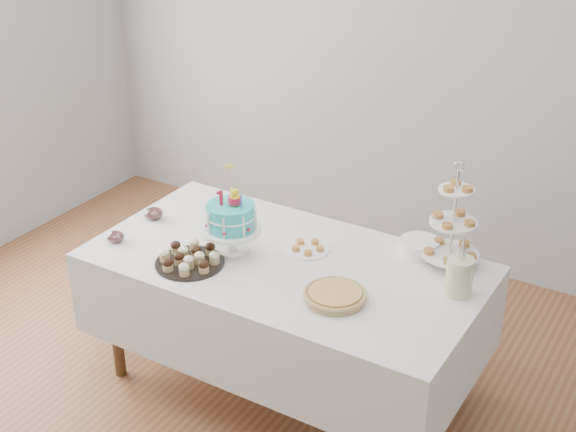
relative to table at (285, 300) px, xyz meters
The scene contains 12 objects.
floor 0.62m from the table, 90.00° to the right, with size 5.00×5.00×0.00m, color brown.
walls 0.86m from the table, 90.00° to the right, with size 5.04×4.04×2.70m.
table is the anchor object (origin of this frame).
birthday_cake 0.45m from the table, 164.90° to the right, with size 0.30×0.30×0.46m.
cupcake_tray 0.53m from the table, 144.65° to the right, with size 0.34×0.34×0.08m.
pie 0.49m from the table, 26.55° to the right, with size 0.29×0.29×0.05m.
tiered_stand 0.91m from the table, 28.52° to the left, with size 0.28×0.28×0.54m.
plate_stack 0.72m from the table, 37.00° to the left, with size 0.20×0.20×0.08m.
pastry_plate 0.28m from the table, 72.73° to the left, with size 0.22×0.22×0.03m.
jam_bowl_a 0.92m from the table, 161.55° to the right, with size 0.09×0.09×0.05m.
jam_bowl_b 0.88m from the table, behind, with size 0.10×0.10×0.06m.
utensil_pitcher 0.90m from the table, 10.13° to the left, with size 0.13×0.12×0.28m.
Camera 1 is at (1.76, -2.59, 2.73)m, focal length 50.00 mm.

